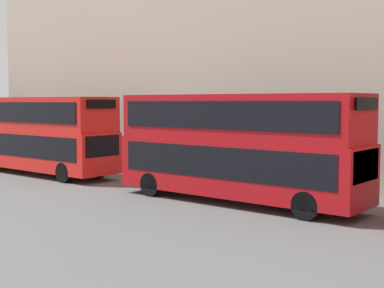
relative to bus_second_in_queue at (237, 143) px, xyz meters
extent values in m
cube|color=#A80F14|center=(0.00, 0.01, -0.93)|extent=(2.55, 10.42, 2.16)
cube|color=#A80F14|center=(0.00, 0.01, 1.03)|extent=(2.50, 10.22, 1.76)
cube|color=black|center=(0.00, 0.01, -0.67)|extent=(2.59, 9.59, 1.21)
cube|color=black|center=(0.00, 0.01, 1.12)|extent=(2.59, 9.59, 1.05)
cube|color=black|center=(0.00, -5.18, -0.49)|extent=(2.17, 0.06, 1.08)
cube|color=black|center=(0.00, -5.18, 1.56)|extent=(1.78, 0.06, 0.42)
cylinder|color=black|center=(-1.12, -3.61, -1.86)|extent=(0.30, 1.00, 1.00)
cylinder|color=black|center=(1.13, -3.61, -1.86)|extent=(0.30, 1.00, 1.00)
cylinder|color=black|center=(-1.12, 3.62, -1.86)|extent=(0.30, 1.00, 1.00)
cylinder|color=black|center=(1.13, 3.62, -1.86)|extent=(0.30, 1.00, 1.00)
cube|color=red|center=(0.00, 13.22, -0.96)|extent=(2.55, 10.58, 2.10)
cube|color=red|center=(0.00, 13.22, 0.97)|extent=(2.50, 10.37, 1.77)
cube|color=black|center=(0.00, 13.22, -0.71)|extent=(2.59, 9.73, 1.18)
cube|color=black|center=(0.00, 13.22, 1.06)|extent=(2.59, 9.73, 1.06)
cube|color=black|center=(0.00, 7.96, -0.54)|extent=(2.17, 0.06, 1.05)
cube|color=black|center=(0.00, 7.96, 1.51)|extent=(1.78, 0.06, 0.42)
cylinder|color=black|center=(-1.12, 9.53, -1.86)|extent=(0.30, 1.00, 1.00)
cylinder|color=black|center=(1.13, 9.53, -1.86)|extent=(0.30, 1.00, 1.00)
cylinder|color=black|center=(1.13, 16.91, -1.86)|extent=(0.30, 1.00, 1.00)
camera|label=1|loc=(-17.24, -11.92, 1.64)|focal=50.00mm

